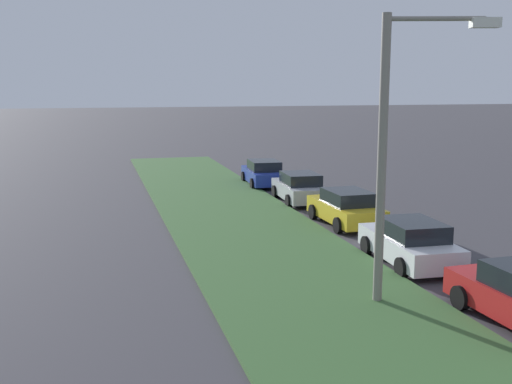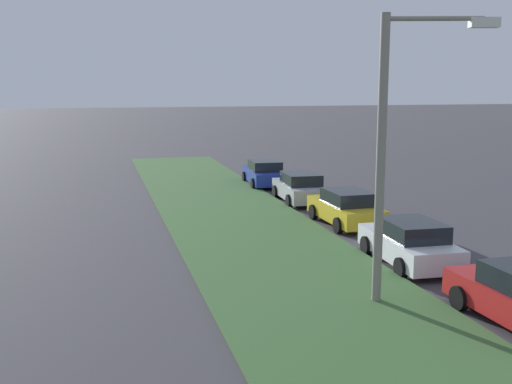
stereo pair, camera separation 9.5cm
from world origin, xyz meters
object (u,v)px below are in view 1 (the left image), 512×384
object	(u,v)px
parked_car_silver	(300,188)
streetlight	(397,139)
parked_car_white	(410,243)
parked_car_yellow	(346,208)
parked_car_blue	(264,173)

from	to	relation	value
parked_car_silver	streetlight	world-z (taller)	streetlight
parked_car_white	parked_car_silver	world-z (taller)	same
parked_car_white	parked_car_yellow	distance (m)	5.85
parked_car_yellow	streetlight	bearing A→B (deg)	163.06
parked_car_white	parked_car_blue	xyz separation A→B (m)	(16.46, 0.35, 0.00)
parked_car_blue	streetlight	size ratio (longest dim) A/B	0.59
parked_car_yellow	streetlight	distance (m)	10.11
parked_car_white	streetlight	distance (m)	5.40
parked_car_white	parked_car_silver	size ratio (longest dim) A/B	1.00
parked_car_yellow	streetlight	size ratio (longest dim) A/B	0.58
parked_car_silver	streetlight	size ratio (longest dim) A/B	0.58
parked_car_yellow	parked_car_blue	world-z (taller)	same
parked_car_silver	streetlight	distance (m)	14.99
parked_car_white	streetlight	xyz separation A→B (m)	(-3.22, 2.30, 3.67)
parked_car_white	parked_car_blue	size ratio (longest dim) A/B	0.99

